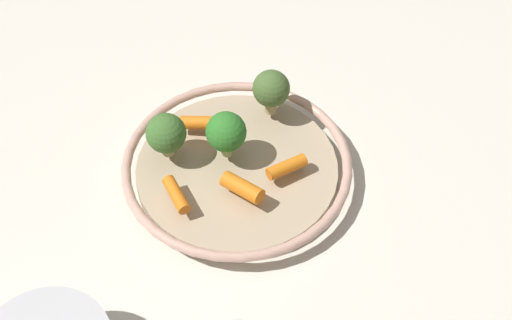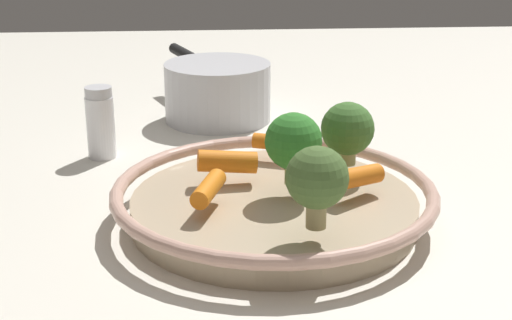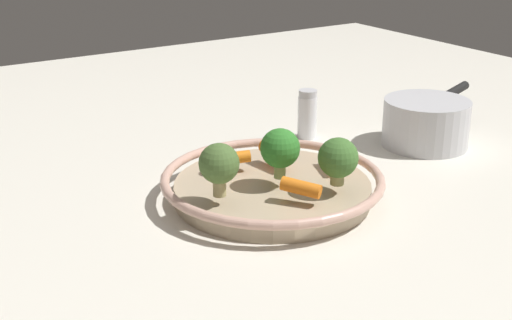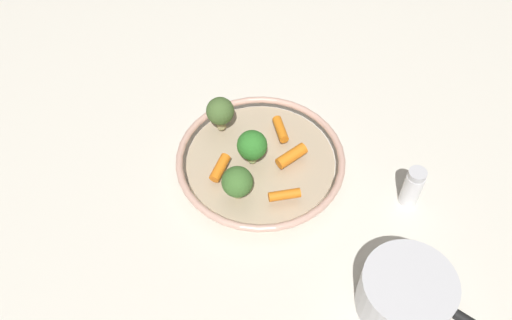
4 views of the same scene
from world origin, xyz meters
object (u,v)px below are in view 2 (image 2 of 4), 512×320
Objects in this scene: baby_carrot_left at (359,177)px; baby_carrot_center at (227,162)px; baby_carrot_right at (278,143)px; serving_bowl at (274,202)px; broccoli_floret_mid at (348,130)px; broccoli_floret_small at (317,179)px; salt_shaker at (100,123)px; saucepan at (217,91)px; baby_carrot_back at (208,189)px; broccoli_floret_large at (293,141)px.

baby_carrot_center reaches higher than baby_carrot_left.
baby_carrot_center is 0.08m from baby_carrot_right.
serving_bowl is 4.82× the size of broccoli_floret_mid.
salt_shaker is at bearing -144.58° from broccoli_floret_small.
baby_carrot_left is 0.61× the size of salt_shaker.
baby_carrot_right is at bearing 172.20° from serving_bowl.
saucepan reaches higher than baby_carrot_center.
baby_carrot_back is at bearing -60.26° from broccoli_floret_mid.
broccoli_floret_small reaches higher than salt_shaker.
broccoli_floret_small is (0.10, 0.03, 0.06)m from serving_bowl.
baby_carrot_back is 0.64× the size of salt_shaker.
baby_carrot_right is 0.64× the size of salt_shaker.
saucepan is (-0.45, -0.07, -0.04)m from broccoli_floret_small.
baby_carrot_left is 0.74× the size of broccoli_floret_small.
broccoli_floret_mid is at bearing 123.11° from serving_bowl.
broccoli_floret_small is (0.20, 0.01, 0.03)m from baby_carrot_right.
baby_carrot_back is 0.79× the size of broccoli_floret_large.
broccoli_floret_large is 0.81× the size of salt_shaker.
baby_carrot_back is 0.79× the size of broccoli_floret_small.
baby_carrot_back is at bearing -67.98° from broccoli_floret_large.
salt_shaker reaches higher than baby_carrot_left.
baby_carrot_right is at bearing -148.74° from baby_carrot_left.
baby_carrot_center is at bearing -118.36° from broccoli_floret_large.
baby_carrot_right is at bearing -176.43° from broccoli_floret_small.
broccoli_floret_small reaches higher than saucepan.
salt_shaker is (-0.20, -0.21, -0.04)m from broccoli_floret_large.
broccoli_floret_large reaches higher than baby_carrot_left.
broccoli_floret_large is 0.29× the size of saucepan.
baby_carrot_center is 0.22m from salt_shaker.
broccoli_floret_small is at bearing 35.42° from salt_shaker.
salt_shaker is (-0.16, -0.14, -0.01)m from baby_carrot_center.
saucepan reaches higher than baby_carrot_right.
broccoli_floret_mid is (-0.08, 0.14, 0.03)m from baby_carrot_back.
salt_shaker is (-0.23, -0.12, -0.01)m from baby_carrot_back.
broccoli_floret_large reaches higher than saucepan.
salt_shaker is (-0.30, -0.21, -0.04)m from broccoli_floret_small.
baby_carrot_center is 0.83× the size of broccoli_floret_small.
broccoli_floret_large is at bearing -175.52° from broccoli_floret_small.
broccoli_floret_large is (0.05, -0.06, 0.00)m from broccoli_floret_mid.
broccoli_floret_mid is at bearing 160.80° from broccoli_floret_small.
serving_bowl is 0.12m from broccoli_floret_small.
broccoli_floret_mid reaches higher than serving_bowl.
broccoli_floret_large is at bearing -101.61° from baby_carrot_left.
broccoli_floret_small is at bearing 27.01° from baby_carrot_center.
broccoli_floret_mid is 0.93× the size of broccoli_floret_large.
broccoli_floret_mid is at bearing 97.01° from baby_carrot_center.
baby_carrot_back is at bearing 28.53° from salt_shaker.
serving_bowl is 5.65× the size of baby_carrot_right.
baby_carrot_right is (-0.13, 0.08, -0.00)m from baby_carrot_back.
salt_shaker is (-0.15, -0.27, -0.03)m from broccoli_floret_mid.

